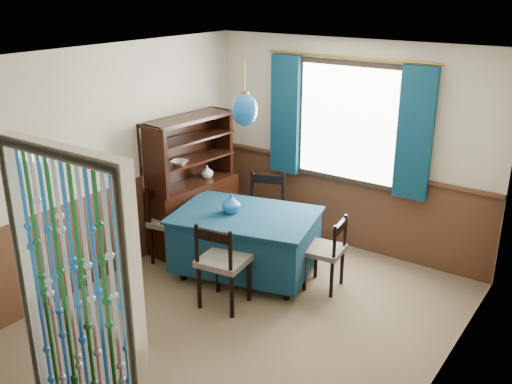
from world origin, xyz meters
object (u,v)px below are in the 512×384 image
Objects in this scene: dining_table at (246,239)px; chair_near at (222,262)px; chair_right at (327,251)px; sideboard at (192,200)px; chair_far at (264,211)px; bowl_shelf at (179,162)px; pendant_lamp at (245,109)px; vase_table at (231,204)px; vase_sideboard at (207,171)px; chair_left at (170,221)px.

chair_near reaches higher than dining_table.
chair_right is at bearing 1.25° from dining_table.
chair_near is 0.57× the size of sideboard.
chair_right is (1.07, -0.40, -0.07)m from chair_far.
dining_table is at bearing 98.01° from chair_right.
chair_near is at bearing -31.44° from bowl_shelf.
bowl_shelf is at bearing 16.66° from chair_far.
dining_table is at bearing -10.83° from sideboard.
dining_table is 1.84× the size of chair_far.
sideboard is at bearing 80.99° from chair_right.
chair_near is 1.55m from pendant_lamp.
chair_right is at bearing 16.22° from vase_table.
dining_table is at bearing 20.20° from vase_table.
vase_table is at bearing 112.33° from chair_near.
dining_table is 0.43m from vase_table.
bowl_shelf reaches higher than chair_right.
pendant_lamp reaches higher than chair_right.
bowl_shelf reaches higher than chair_near.
chair_near is at bearing 136.29° from chair_right.
bowl_shelf is 0.54m from vase_sideboard.
dining_table is 8.09× the size of bowl_shelf.
bowl_shelf reaches higher than dining_table.
chair_right is at bearing 46.45° from chair_near.
chair_right is 1.93m from vase_sideboard.
chair_right is (1.80, 0.45, -0.05)m from chair_left.
vase_sideboard is (-0.05, 0.74, 0.41)m from chair_left.
bowl_shelf is (-1.18, 0.72, 0.64)m from chair_near.
dining_table is at bearing -2.58° from bowl_shelf.
sideboard is at bearing 1.80° from chair_far.
sideboard is (-1.24, 0.97, 0.08)m from chair_near.
bowl_shelf is at bearing 177.42° from pendant_lamp.
pendant_lamp reaches higher than vase_sideboard.
vase_table is at bearing -174.09° from dining_table.
bowl_shelf is at bearing -71.47° from sideboard.
dining_table is at bearing 99.56° from chair_near.
chair_near is at bearing 85.55° from chair_far.
chair_far is 0.92m from sideboard.
vase_table is at bearing 89.99° from chair_left.
chair_left is at bearing -168.69° from vase_table.
dining_table is 1.08m from sideboard.
bowl_shelf is at bearing 178.82° from chair_left.
chair_far is 1.13m from chair_left.
pendant_lamp is (0.19, -0.65, 1.38)m from chair_far.
sideboard is (-0.11, 0.50, 0.08)m from chair_left.
chair_right is at bearing 6.19° from bowl_shelf.
dining_table is 2.16× the size of pendant_lamp.
pendant_lamp reaches higher than chair_far.
pendant_lamp is 1.48m from vase_sideboard.
bowl_shelf is (-0.97, 0.04, 0.70)m from dining_table.
chair_far is at bearing 8.38° from vase_sideboard.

